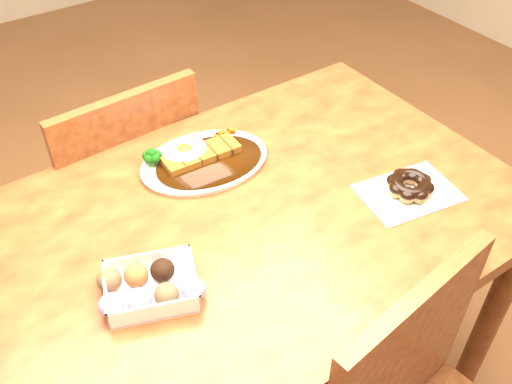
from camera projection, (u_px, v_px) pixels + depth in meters
table at (252, 245)px, 1.30m from camera, size 1.20×0.80×0.75m
chair_far at (123, 191)px, 1.70m from camera, size 0.44×0.44×0.87m
katsu_curry_plate at (202, 159)px, 1.35m from camera, size 0.33×0.25×0.06m
donut_box at (149, 286)px, 1.05m from camera, size 0.21×0.18×0.05m
pon_de_ring at (410, 186)px, 1.27m from camera, size 0.24×0.18×0.04m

